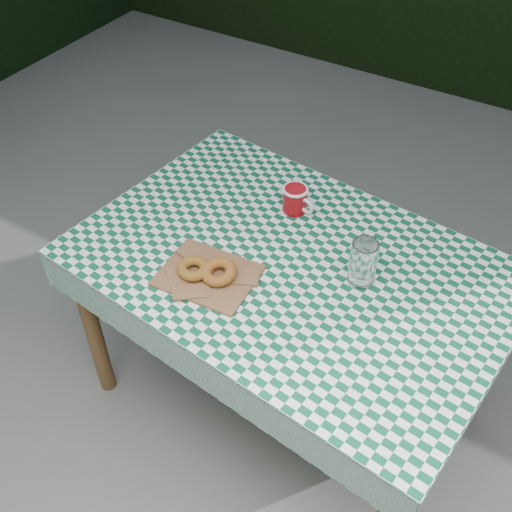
{
  "coord_description": "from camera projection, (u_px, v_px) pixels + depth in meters",
  "views": [
    {
      "loc": [
        0.72,
        -1.05,
        2.09
      ],
      "look_at": [
        0.02,
        0.11,
        0.79
      ],
      "focal_mm": 42.97,
      "sensor_mm": 36.0,
      "label": 1
    }
  ],
  "objects": [
    {
      "name": "ground",
      "position": [
        237.0,
        418.0,
        2.36
      ],
      "size": [
        60.0,
        60.0,
        0.0
      ],
      "primitive_type": "plane",
      "color": "#575752",
      "rests_on": "ground"
    },
    {
      "name": "bagel_front",
      "position": [
        193.0,
        269.0,
        1.84
      ],
      "size": [
        0.11,
        0.11,
        0.03
      ],
      "primitive_type": "torus",
      "rotation": [
        0.0,
        0.0,
        0.11
      ],
      "color": "brown",
      "rests_on": "paper_bag"
    },
    {
      "name": "paper_bag",
      "position": [
        208.0,
        275.0,
        1.85
      ],
      "size": [
        0.3,
        0.25,
        0.02
      ],
      "primitive_type": "cube",
      "rotation": [
        0.0,
        0.0,
        0.07
      ],
      "color": "brown",
      "rests_on": "tablecloth"
    },
    {
      "name": "drinking_glass",
      "position": [
        363.0,
        263.0,
        1.8
      ],
      "size": [
        0.09,
        0.09,
        0.15
      ],
      "primitive_type": "cylinder",
      "rotation": [
        0.0,
        0.0,
        0.15
      ],
      "color": "white",
      "rests_on": "tablecloth"
    },
    {
      "name": "coffee_mug",
      "position": [
        295.0,
        199.0,
        2.05
      ],
      "size": [
        0.2,
        0.2,
        0.09
      ],
      "primitive_type": null,
      "rotation": [
        0.0,
        0.0,
        -0.24
      ],
      "color": "maroon",
      "rests_on": "tablecloth"
    },
    {
      "name": "table",
      "position": [
        287.0,
        339.0,
        2.16
      ],
      "size": [
        1.41,
        1.02,
        0.75
      ],
      "primitive_type": "cube",
      "rotation": [
        0.0,
        0.0,
        -0.12
      ],
      "color": "brown",
      "rests_on": "ground"
    },
    {
      "name": "tablecloth",
      "position": [
        291.0,
        263.0,
        1.9
      ],
      "size": [
        1.43,
        1.04,
        0.01
      ],
      "primitive_type": "cube",
      "rotation": [
        0.0,
        0.0,
        -0.12
      ],
      "color": "#0C4D30",
      "rests_on": "table"
    },
    {
      "name": "bagel_back",
      "position": [
        219.0,
        272.0,
        1.82
      ],
      "size": [
        0.14,
        0.14,
        0.03
      ],
      "primitive_type": "torus",
      "rotation": [
        0.0,
        0.0,
        -0.4
      ],
      "color": "brown",
      "rests_on": "paper_bag"
    }
  ]
}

